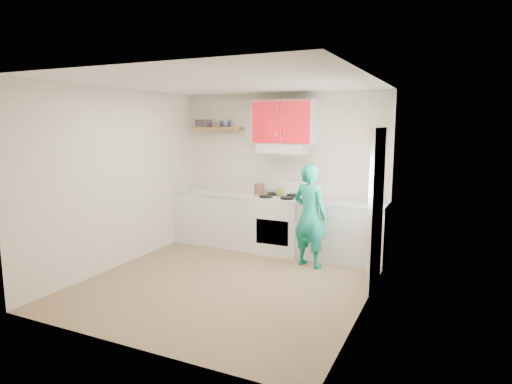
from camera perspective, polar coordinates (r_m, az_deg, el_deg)
The scene contains 21 objects.
floor at distance 5.92m, azimuth -3.65°, elevation -11.73°, with size 3.80×3.80×0.00m, color brown.
ceiling at distance 5.56m, azimuth -3.93°, elevation 14.20°, with size 3.60×3.80×0.04m, color white.
back_wall at distance 7.30m, azimuth 3.43°, elevation 2.75°, with size 3.60×0.04×2.60m, color beige.
front_wall at distance 4.06m, azimuth -16.83°, elevation -2.70°, with size 3.60×0.04×2.60m, color beige.
left_wall at distance 6.65m, azimuth -17.52°, elevation 1.72°, with size 0.04×3.80×2.60m, color beige.
right_wall at distance 4.99m, azimuth 14.64°, elevation -0.46°, with size 0.04×3.80×2.60m, color beige.
door at distance 5.72m, azimuth 15.58°, elevation -2.11°, with size 0.05×0.85×2.05m, color white.
door_glass at distance 5.66m, azimuth 15.49°, elevation 2.14°, with size 0.01×0.55×0.95m, color white.
counter_left at distance 7.62m, azimuth -4.77°, elevation -3.48°, with size 1.52×0.60×0.90m, color silver.
counter_right at distance 6.83m, azimuth 11.38°, elevation -5.10°, with size 1.32×0.60×0.90m, color silver.
stove at distance 7.11m, azimuth 3.15°, elevation -4.29°, with size 0.76×0.65×0.92m, color white.
range_hood at distance 7.03m, azimuth 3.55°, elevation 5.74°, with size 0.76×0.44×0.15m, color silver.
upper_cabinets at distance 7.07m, azimuth 3.75°, elevation 9.20°, with size 1.02×0.33×0.70m, color red.
shelf at distance 7.63m, azimuth -5.09°, elevation 8.42°, with size 0.90×0.30×0.04m, color brown.
books at distance 7.75m, azimuth -6.97°, elevation 9.01°, with size 0.25×0.18×0.13m, color #3E363C.
tin at distance 7.58m, azimuth -4.11°, elevation 8.98°, with size 0.18×0.18×0.11m, color #333D4C.
kettle at distance 7.10m, azimuth 3.15°, elevation 0.05°, with size 0.16×0.16×0.14m, color olive.
crock at distance 7.24m, azimuth 0.43°, elevation 0.31°, with size 0.17×0.17×0.20m, color brown.
cutting_board at distance 6.71m, azimuth 8.61°, elevation -1.26°, with size 0.31×0.23×0.02m, color olive.
silicone_mat at distance 6.61m, azimuth 14.24°, elevation -1.65°, with size 0.28×0.23×0.01m, color #B61219.
person at distance 6.36m, azimuth 7.15°, elevation -3.11°, with size 0.56×0.37×1.53m, color #0E816A.
Camera 1 is at (2.67, -4.85, 2.10)m, focal length 30.28 mm.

